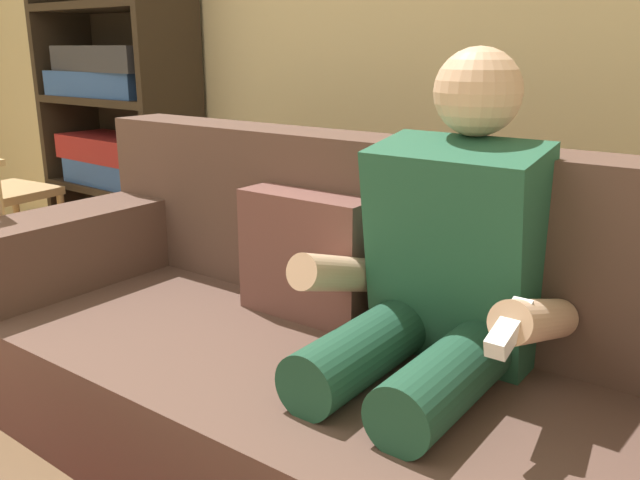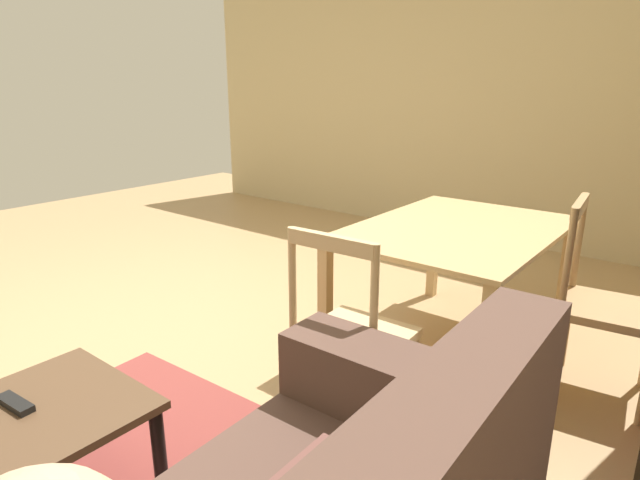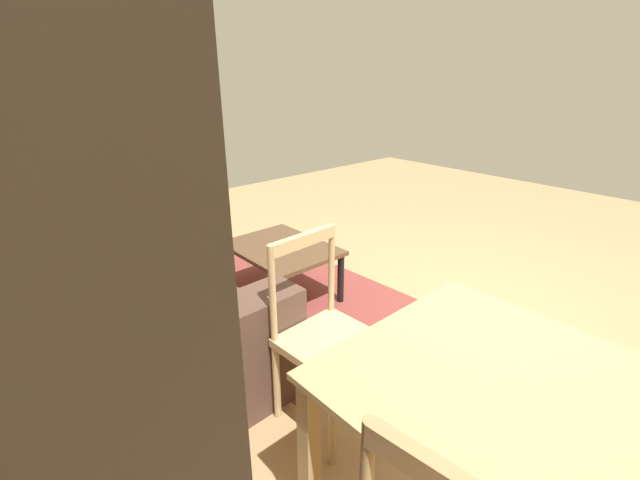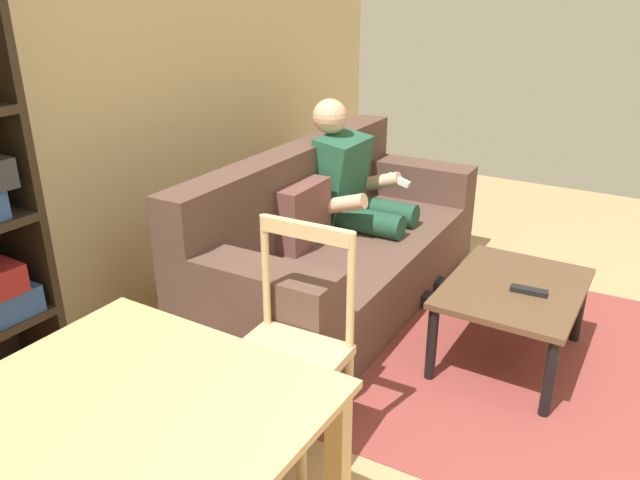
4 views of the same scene
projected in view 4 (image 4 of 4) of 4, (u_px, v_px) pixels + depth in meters
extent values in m
cube|color=#D1BC8C|center=(4.00, 106.00, 2.72)|extent=(6.62, 0.12, 2.53)
cube|color=brown|center=(346.00, 270.00, 3.64)|extent=(2.20, 0.93, 0.39)
cube|color=brown|center=(296.00, 189.00, 3.63)|extent=(2.19, 0.25, 0.51)
cube|color=brown|center=(247.00, 287.00, 2.74)|extent=(0.26, 0.89, 0.24)
cube|color=brown|center=(410.00, 178.00, 4.30)|extent=(0.26, 0.89, 0.24)
cube|color=brown|center=(303.00, 215.00, 3.44)|extent=(0.40, 0.15, 0.36)
cube|color=#23563D|center=(338.00, 179.00, 3.77)|extent=(0.41, 0.31, 0.56)
sphere|color=#DBAD89|center=(330.00, 116.00, 3.65)|extent=(0.21, 0.21, 0.21)
cylinder|color=#1C4530|center=(367.00, 222.00, 3.64)|extent=(0.16, 0.44, 0.15)
cylinder|color=#DBAD89|center=(399.00, 270.00, 3.64)|extent=(0.11, 0.11, 0.39)
cube|color=black|center=(410.00, 296.00, 3.66)|extent=(0.11, 0.24, 0.08)
cylinder|color=#1C4530|center=(383.00, 211.00, 3.82)|extent=(0.16, 0.44, 0.15)
cylinder|color=#DBAD89|center=(413.00, 257.00, 3.82)|extent=(0.11, 0.11, 0.39)
cube|color=black|center=(423.00, 282.00, 3.84)|extent=(0.11, 0.24, 0.08)
cylinder|color=#DBAD89|center=(339.00, 205.00, 3.53)|extent=(0.10, 0.35, 0.19)
cylinder|color=#DBAD89|center=(375.00, 183.00, 3.94)|extent=(0.10, 0.35, 0.19)
cube|color=white|center=(399.00, 180.00, 3.85)|extent=(0.04, 0.15, 0.08)
cube|color=brown|center=(514.00, 288.00, 2.97)|extent=(0.81, 0.62, 0.03)
cylinder|color=black|center=(549.00, 378.00, 2.63)|extent=(0.05, 0.05, 0.39)
cylinder|color=black|center=(579.00, 308.00, 3.21)|extent=(0.05, 0.05, 0.39)
cylinder|color=black|center=(432.00, 344.00, 2.89)|extent=(0.05, 0.05, 0.39)
cylinder|color=black|center=(479.00, 285.00, 3.46)|extent=(0.05, 0.05, 0.39)
cube|color=black|center=(529.00, 291.00, 2.88)|extent=(0.06, 0.17, 0.02)
cube|color=#2D2319|center=(17.00, 212.00, 2.59)|extent=(0.04, 0.36, 1.75)
cube|color=tan|center=(46.00, 467.00, 1.44)|extent=(1.35, 0.98, 0.02)
cube|color=tan|center=(133.00, 394.00, 2.28)|extent=(0.06, 0.06, 0.70)
cylinder|color=tan|center=(8.00, 471.00, 2.09)|extent=(0.04, 0.04, 0.45)
cube|color=#D1B27F|center=(283.00, 361.00, 2.31)|extent=(0.44, 0.44, 0.04)
cylinder|color=#D1B27F|center=(215.00, 422.00, 2.33)|extent=(0.04, 0.04, 0.44)
cylinder|color=#D1B27F|center=(301.00, 456.00, 2.16)|extent=(0.04, 0.04, 0.44)
cylinder|color=#D1B27F|center=(269.00, 371.00, 2.63)|extent=(0.04, 0.04, 0.44)
cylinder|color=#D1B27F|center=(348.00, 397.00, 2.47)|extent=(0.04, 0.04, 0.44)
cylinder|color=#D1B27F|center=(266.00, 273.00, 2.45)|extent=(0.03, 0.03, 0.50)
cylinder|color=#D1B27F|center=(351.00, 294.00, 2.29)|extent=(0.03, 0.03, 0.50)
cube|color=#D1B27F|center=(306.00, 231.00, 2.29)|extent=(0.05, 0.38, 0.06)
cube|color=brown|center=(505.00, 357.00, 3.12)|extent=(2.05, 1.48, 0.01)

